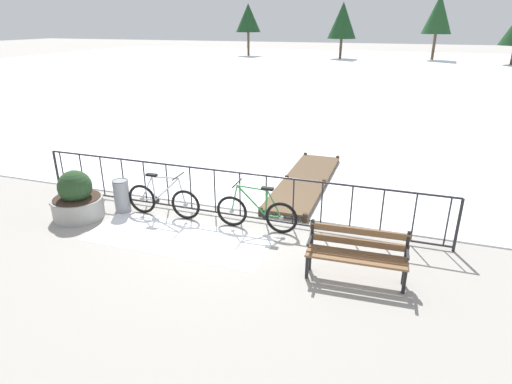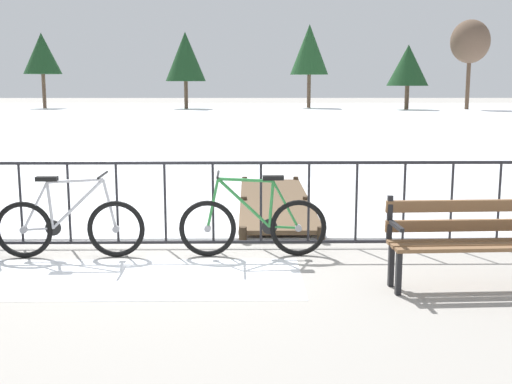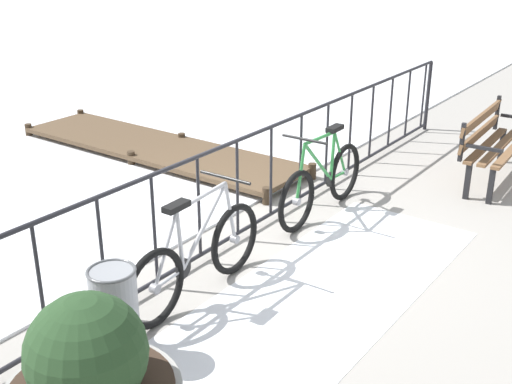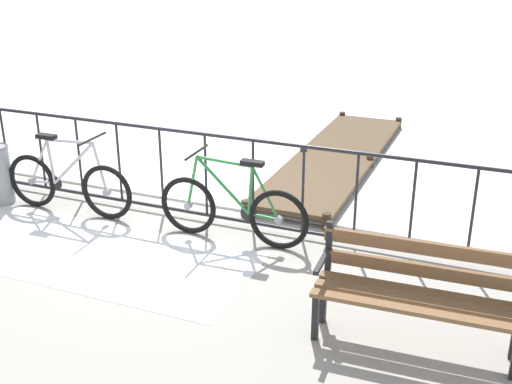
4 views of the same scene
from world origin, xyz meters
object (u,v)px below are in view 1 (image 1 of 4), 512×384
object	(u,v)px
bicycle_second	(256,213)
park_bench	(357,250)
trash_bin	(122,196)
bicycle_near_railing	(163,200)
planter_with_shrub	(77,199)

from	to	relation	value
bicycle_second	park_bench	bearing A→B (deg)	-28.25
bicycle_second	trash_bin	xyz separation A→B (m)	(-3.10, -0.12, 0.00)
bicycle_second	park_bench	distance (m)	2.40
bicycle_near_railing	trash_bin	bearing A→B (deg)	-175.27
bicycle_near_railing	bicycle_second	world-z (taller)	same
park_bench	trash_bin	world-z (taller)	park_bench
planter_with_shrub	trash_bin	size ratio (longest dim) A/B	1.45
bicycle_near_railing	bicycle_second	distance (m)	2.11
bicycle_second	park_bench	xyz separation A→B (m)	(2.11, -1.13, 0.14)
planter_with_shrub	trash_bin	distance (m)	0.92
trash_bin	planter_with_shrub	bearing A→B (deg)	-141.02
bicycle_near_railing	park_bench	xyz separation A→B (m)	(4.22, -1.10, 0.14)
park_bench	planter_with_shrub	distance (m)	5.94
planter_with_shrub	bicycle_second	bearing A→B (deg)	10.34
park_bench	planter_with_shrub	world-z (taller)	planter_with_shrub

